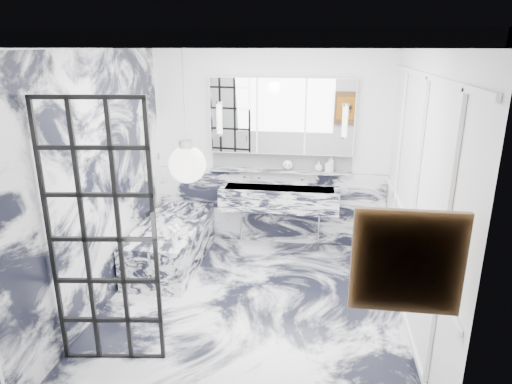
# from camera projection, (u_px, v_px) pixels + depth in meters

# --- Properties ---
(floor) EXTENTS (3.60, 3.60, 0.00)m
(floor) POSITION_uv_depth(u_px,v_px,m) (251.00, 307.00, 4.95)
(floor) COLOR silver
(floor) RESTS_ON ground
(ceiling) EXTENTS (3.60, 3.60, 0.00)m
(ceiling) POSITION_uv_depth(u_px,v_px,m) (250.00, 35.00, 4.09)
(ceiling) COLOR white
(ceiling) RESTS_ON wall_back
(wall_back) EXTENTS (3.60, 0.00, 3.60)m
(wall_back) POSITION_uv_depth(u_px,v_px,m) (271.00, 146.00, 6.22)
(wall_back) COLOR white
(wall_back) RESTS_ON floor
(wall_front) EXTENTS (3.60, 0.00, 3.60)m
(wall_front) POSITION_uv_depth(u_px,v_px,m) (207.00, 268.00, 2.83)
(wall_front) COLOR white
(wall_front) RESTS_ON floor
(wall_left) EXTENTS (0.00, 3.60, 3.60)m
(wall_left) POSITION_uv_depth(u_px,v_px,m) (99.00, 178.00, 4.74)
(wall_left) COLOR white
(wall_left) RESTS_ON floor
(wall_right) EXTENTS (0.00, 3.60, 3.60)m
(wall_right) POSITION_uv_depth(u_px,v_px,m) (418.00, 191.00, 4.31)
(wall_right) COLOR white
(wall_right) RESTS_ON floor
(marble_clad_back) EXTENTS (3.18, 0.05, 1.05)m
(marble_clad_back) POSITION_uv_depth(u_px,v_px,m) (270.00, 207.00, 6.46)
(marble_clad_back) COLOR silver
(marble_clad_back) RESTS_ON floor
(marble_clad_left) EXTENTS (0.02, 3.56, 2.68)m
(marble_clad_left) POSITION_uv_depth(u_px,v_px,m) (101.00, 183.00, 4.75)
(marble_clad_left) COLOR silver
(marble_clad_left) RESTS_ON floor
(panel_molding) EXTENTS (0.03, 3.40, 2.30)m
(panel_molding) POSITION_uv_depth(u_px,v_px,m) (414.00, 201.00, 4.34)
(panel_molding) COLOR white
(panel_molding) RESTS_ON floor
(soap_bottle_a) EXTENTS (0.09, 0.09, 0.22)m
(soap_bottle_a) POSITION_uv_depth(u_px,v_px,m) (331.00, 164.00, 6.08)
(soap_bottle_a) COLOR #8C5919
(soap_bottle_a) RESTS_ON ledge
(soap_bottle_b) EXTENTS (0.10, 0.10, 0.18)m
(soap_bottle_b) POSITION_uv_depth(u_px,v_px,m) (329.00, 165.00, 6.09)
(soap_bottle_b) COLOR #4C4C51
(soap_bottle_b) RESTS_ON ledge
(soap_bottle_c) EXTENTS (0.13, 0.13, 0.14)m
(soap_bottle_c) POSITION_uv_depth(u_px,v_px,m) (319.00, 166.00, 6.12)
(soap_bottle_c) COLOR silver
(soap_bottle_c) RESTS_ON ledge
(face_pot) EXTENTS (0.14, 0.14, 0.14)m
(face_pot) POSITION_uv_depth(u_px,v_px,m) (288.00, 165.00, 6.17)
(face_pot) COLOR white
(face_pot) RESTS_ON ledge
(amber_bottle) EXTENTS (0.04, 0.04, 0.10)m
(amber_bottle) POSITION_uv_depth(u_px,v_px,m) (289.00, 167.00, 6.18)
(amber_bottle) COLOR #8C5919
(amber_bottle) RESTS_ON ledge
(flower_vase) EXTENTS (0.07, 0.07, 0.12)m
(flower_vase) POSITION_uv_depth(u_px,v_px,m) (175.00, 240.00, 5.15)
(flower_vase) COLOR silver
(flower_vase) RESTS_ON bathtub
(crittall_door) EXTENTS (0.88, 0.15, 2.34)m
(crittall_door) POSITION_uv_depth(u_px,v_px,m) (102.00, 239.00, 3.80)
(crittall_door) COLOR black
(crittall_door) RESTS_ON floor
(artwork) EXTENTS (0.55, 0.05, 0.55)m
(artwork) POSITION_uv_depth(u_px,v_px,m) (407.00, 262.00, 2.67)
(artwork) COLOR orange
(artwork) RESTS_ON wall_front
(pendant_light) EXTENTS (0.26, 0.26, 0.26)m
(pendant_light) POSITION_uv_depth(u_px,v_px,m) (187.00, 165.00, 3.17)
(pendant_light) COLOR white
(pendant_light) RESTS_ON ceiling
(trough_sink) EXTENTS (1.60, 0.45, 0.30)m
(trough_sink) POSITION_uv_depth(u_px,v_px,m) (279.00, 198.00, 6.17)
(trough_sink) COLOR silver
(trough_sink) RESTS_ON wall_back
(ledge) EXTENTS (1.90, 0.14, 0.04)m
(ledge) POSITION_uv_depth(u_px,v_px,m) (281.00, 171.00, 6.22)
(ledge) COLOR silver
(ledge) RESTS_ON wall_back
(subway_tile) EXTENTS (1.90, 0.03, 0.23)m
(subway_tile) POSITION_uv_depth(u_px,v_px,m) (281.00, 160.00, 6.24)
(subway_tile) COLOR white
(subway_tile) RESTS_ON wall_back
(mirror_cabinet) EXTENTS (1.90, 0.16, 1.00)m
(mirror_cabinet) POSITION_uv_depth(u_px,v_px,m) (282.00, 116.00, 6.00)
(mirror_cabinet) COLOR white
(mirror_cabinet) RESTS_ON wall_back
(sconce_left) EXTENTS (0.07, 0.07, 0.40)m
(sconce_left) POSITION_uv_depth(u_px,v_px,m) (219.00, 119.00, 6.03)
(sconce_left) COLOR white
(sconce_left) RESTS_ON mirror_cabinet
(sconce_right) EXTENTS (0.07, 0.07, 0.40)m
(sconce_right) POSITION_uv_depth(u_px,v_px,m) (345.00, 122.00, 5.81)
(sconce_right) COLOR white
(sconce_right) RESTS_ON mirror_cabinet
(bathtub) EXTENTS (0.75, 1.65, 0.55)m
(bathtub) POSITION_uv_depth(u_px,v_px,m) (171.00, 244.00, 5.87)
(bathtub) COLOR silver
(bathtub) RESTS_ON floor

